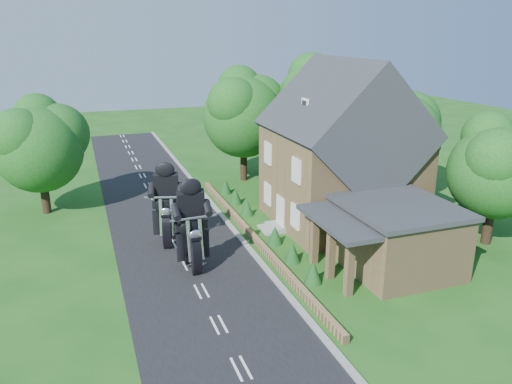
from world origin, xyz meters
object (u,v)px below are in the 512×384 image
object	(u,v)px
garden_wall	(253,236)
house	(342,155)
annex	(394,235)
motorcycle_follow	(169,232)
motorcycle_lead	(193,256)

from	to	relation	value
garden_wall	house	world-z (taller)	house
annex	motorcycle_follow	size ratio (longest dim) A/B	4.49
annex	motorcycle_follow	world-z (taller)	annex
garden_wall	house	distance (m)	7.52
garden_wall	motorcycle_lead	bearing A→B (deg)	-147.55
house	motorcycle_follow	size ratio (longest dim) A/B	6.52
annex	motorcycle_lead	distance (m)	10.27
garden_wall	house	xyz separation A→B (m)	(6.19, 1.00, 4.14)
house	motorcycle_follow	world-z (taller)	house
garden_wall	motorcycle_lead	size ratio (longest dim) A/B	13.98
garden_wall	annex	size ratio (longest dim) A/B	3.12
motorcycle_follow	annex	bearing A→B (deg)	163.37
motorcycle_lead	motorcycle_follow	size ratio (longest dim) A/B	1.00
house	annex	size ratio (longest dim) A/B	1.45
annex	motorcycle_follow	xyz separation A→B (m)	(-10.29, 6.80, -1.04)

